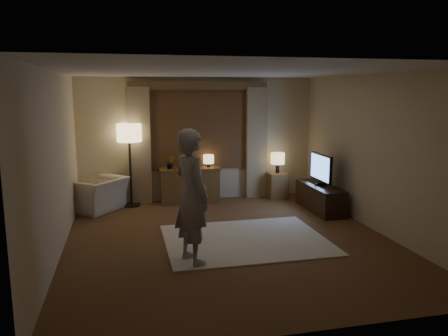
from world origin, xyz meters
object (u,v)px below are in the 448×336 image
object	(u,v)px
armchair	(98,194)
side_table	(277,186)
person	(192,196)
sideboard	(190,186)
tv_stand	(320,198)

from	to	relation	value
armchair	side_table	xyz separation A→B (m)	(3.77, 0.15, -0.04)
side_table	armchair	bearing A→B (deg)	-177.67
side_table	person	xyz separation A→B (m)	(-2.38, -3.20, 0.65)
sideboard	person	bearing A→B (deg)	-98.12
person	armchair	bearing A→B (deg)	3.59
side_table	person	distance (m)	4.04
sideboard	tv_stand	distance (m)	2.67
tv_stand	person	xyz separation A→B (m)	(-2.86, -2.07, 0.68)
armchair	sideboard	bearing A→B (deg)	135.25
side_table	person	bearing A→B (deg)	-126.59
armchair	tv_stand	world-z (taller)	armchair
armchair	person	xyz separation A→B (m)	(1.39, -3.05, 0.61)
sideboard	armchair	world-z (taller)	sideboard
person	side_table	bearing A→B (deg)	-57.59
sideboard	tv_stand	world-z (taller)	sideboard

